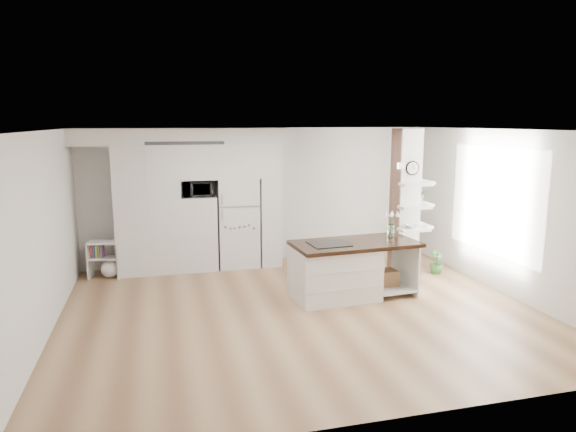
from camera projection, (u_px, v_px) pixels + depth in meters
name	position (u px, v px, depth m)	size (l,w,h in m)	color
floor	(300.00, 310.00, 7.78)	(7.00, 6.00, 0.01)	tan
room	(301.00, 189.00, 7.44)	(7.04, 6.04, 2.72)	white
cabinet_wall	(189.00, 192.00, 9.69)	(4.00, 0.71, 2.70)	white
refrigerator	(237.00, 222.00, 10.04)	(0.78, 0.69, 1.75)	white
column	(411.00, 205.00, 9.19)	(0.69, 0.90, 2.70)	silver
window	(494.00, 201.00, 8.64)	(2.40, 2.40, 0.00)	white
pendant_light	(404.00, 167.00, 7.95)	(0.12, 0.12, 0.10)	white
kitchen_island	(341.00, 269.00, 8.27)	(2.08, 1.10, 1.48)	white
bookshelf	(107.00, 262.00, 9.37)	(0.63, 0.44, 0.68)	white
floor_plant_a	(407.00, 269.00, 9.14)	(0.25, 0.20, 0.45)	#316B2B
floor_plant_b	(436.00, 262.00, 9.62)	(0.24, 0.24, 0.43)	#316B2B
microwave	(198.00, 189.00, 9.68)	(0.54, 0.37, 0.30)	#2D2D2D
shelf_plant	(419.00, 193.00, 9.38)	(0.27, 0.23, 0.30)	#316B2B
decor_bowl	(412.00, 226.00, 9.01)	(0.22, 0.22, 0.05)	white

